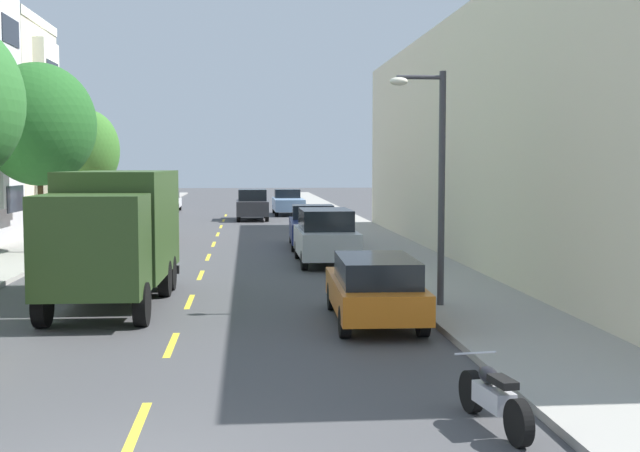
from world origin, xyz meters
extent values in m
plane|color=#424244|center=(0.00, 30.00, 0.00)|extent=(160.00, 160.00, 0.00)
cube|color=#99968E|center=(-7.10, 28.00, 0.07)|extent=(3.20, 120.00, 0.14)
cube|color=#99968E|center=(7.10, 28.00, 0.07)|extent=(3.20, 120.00, 0.14)
cube|color=yellow|center=(0.00, 2.00, 0.00)|extent=(0.14, 2.20, 0.01)
cube|color=yellow|center=(0.00, 7.00, 0.00)|extent=(0.14, 2.20, 0.01)
cube|color=yellow|center=(0.00, 12.00, 0.00)|extent=(0.14, 2.20, 0.01)
cube|color=yellow|center=(0.00, 17.00, 0.00)|extent=(0.14, 2.20, 0.01)
cube|color=yellow|center=(0.00, 22.00, 0.00)|extent=(0.14, 2.20, 0.01)
cube|color=yellow|center=(0.00, 27.00, 0.00)|extent=(0.14, 2.20, 0.01)
cube|color=yellow|center=(0.00, 32.00, 0.00)|extent=(0.14, 2.20, 0.01)
cube|color=yellow|center=(0.00, 37.00, 0.00)|extent=(0.14, 2.20, 0.01)
cube|color=yellow|center=(0.00, 42.00, 0.00)|extent=(0.14, 2.20, 0.01)
cube|color=yellow|center=(0.00, 47.00, 0.00)|extent=(0.14, 2.20, 0.01)
cube|color=silver|center=(-8.42, 26.03, 6.19)|extent=(0.55, 3.14, 8.94)
cube|color=#1E232D|center=(-8.13, 26.03, 2.06)|extent=(0.04, 2.39, 1.10)
cube|color=#1E232D|center=(-8.13, 26.03, 5.50)|extent=(0.04, 2.39, 1.10)
cube|color=#1E232D|center=(-8.13, 26.03, 8.94)|extent=(0.04, 2.39, 1.10)
cube|color=white|center=(-8.95, 33.22, 10.53)|extent=(0.60, 6.98, 0.44)
cube|color=white|center=(-8.42, 33.22, 5.57)|extent=(0.55, 3.14, 8.04)
cube|color=#1E232D|center=(-8.13, 33.22, 1.86)|extent=(0.04, 2.39, 1.10)
cube|color=#1E232D|center=(-8.13, 33.22, 4.95)|extent=(0.04, 2.39, 1.10)
cube|color=#1E232D|center=(-8.13, 33.22, 8.04)|extent=(0.04, 2.39, 1.10)
cube|color=beige|center=(13.70, 20.00, 4.39)|extent=(10.00, 36.00, 8.78)
cylinder|color=#47331E|center=(-6.40, 23.17, 1.70)|extent=(0.21, 0.21, 3.13)
ellipsoid|color=#235B23|center=(-6.40, 23.17, 5.02)|extent=(4.30, 4.30, 4.67)
cylinder|color=#47331E|center=(-6.40, 32.82, 1.41)|extent=(0.22, 0.22, 2.55)
ellipsoid|color=#387028|center=(-6.40, 32.82, 4.19)|extent=(3.08, 3.08, 4.01)
cylinder|color=#38383D|center=(6.10, 10.20, 2.92)|extent=(0.16, 0.16, 5.56)
cylinder|color=#38383D|center=(5.55, 10.20, 5.55)|extent=(1.10, 0.10, 0.10)
ellipsoid|color=silver|center=(5.05, 10.20, 5.45)|extent=(0.44, 0.28, 0.20)
cube|color=#2D471E|center=(-1.77, 12.68, 2.00)|extent=(2.53, 5.16, 2.67)
cube|color=#2D471E|center=(-1.87, 8.98, 1.76)|extent=(2.35, 1.96, 2.20)
cube|color=black|center=(-1.89, 8.08, 2.24)|extent=(2.02, 0.13, 0.97)
cube|color=black|center=(-1.71, 15.15, 0.43)|extent=(2.40, 0.22, 0.24)
cylinder|color=black|center=(-2.93, 8.96, 0.48)|extent=(0.30, 0.97, 0.96)
cylinder|color=black|center=(-0.81, 8.91, 0.48)|extent=(0.30, 0.97, 0.96)
cylinder|color=black|center=(-2.80, 14.06, 0.48)|extent=(0.30, 0.97, 0.96)
cylinder|color=black|center=(-0.68, 14.00, 0.48)|extent=(0.30, 0.97, 0.96)
cylinder|color=black|center=(-2.83, 12.96, 0.48)|extent=(0.30, 0.97, 0.96)
cylinder|color=black|center=(-0.71, 12.90, 0.48)|extent=(0.30, 0.97, 0.96)
cube|color=silver|center=(-4.37, 51.89, 0.63)|extent=(1.91, 4.54, 0.60)
cube|color=black|center=(-4.37, 52.12, 1.18)|extent=(1.64, 2.20, 0.50)
cylinder|color=black|center=(-5.12, 50.34, 0.33)|extent=(0.24, 0.67, 0.66)
cylinder|color=black|center=(-3.54, 50.38, 0.33)|extent=(0.24, 0.67, 0.66)
cylinder|color=black|center=(-5.20, 53.40, 0.33)|extent=(0.24, 0.67, 0.66)
cylinder|color=black|center=(-3.62, 53.44, 0.33)|extent=(0.24, 0.67, 0.66)
cube|color=navy|center=(4.29, 25.33, 0.73)|extent=(2.16, 5.36, 0.80)
cube|color=black|center=(4.32, 26.49, 1.43)|extent=(1.81, 1.64, 0.60)
cylinder|color=black|center=(5.23, 27.10, 0.33)|extent=(0.24, 0.67, 0.66)
cylinder|color=black|center=(3.45, 27.15, 0.33)|extent=(0.24, 0.67, 0.66)
cylinder|color=black|center=(5.12, 23.50, 0.33)|extent=(0.24, 0.67, 0.66)
cylinder|color=black|center=(3.34, 23.55, 0.33)|extent=(0.24, 0.67, 0.66)
cube|color=#7A9EC6|center=(4.28, 47.29, 0.73)|extent=(2.07, 5.33, 0.80)
cube|color=black|center=(4.27, 48.46, 1.43)|extent=(1.78, 1.61, 0.60)
cylinder|color=black|center=(5.15, 49.10, 0.33)|extent=(0.23, 0.66, 0.66)
cylinder|color=black|center=(3.37, 49.08, 0.33)|extent=(0.23, 0.66, 0.66)
cylinder|color=black|center=(5.20, 45.50, 0.33)|extent=(0.23, 0.66, 0.66)
cylinder|color=black|center=(3.42, 45.48, 0.33)|extent=(0.23, 0.66, 0.66)
cube|color=orange|center=(4.28, 8.92, 0.64)|extent=(1.94, 4.74, 0.62)
cube|color=black|center=(4.27, 8.54, 1.23)|extent=(1.67, 2.86, 0.55)
cylinder|color=black|center=(5.12, 10.50, 0.33)|extent=(0.24, 0.67, 0.66)
cylinder|color=black|center=(3.53, 10.54, 0.33)|extent=(0.24, 0.67, 0.66)
cylinder|color=black|center=(5.04, 7.30, 0.33)|extent=(0.24, 0.67, 0.66)
cylinder|color=black|center=(3.44, 7.34, 0.33)|extent=(0.24, 0.67, 0.66)
cube|color=#AD1E1E|center=(-4.37, 28.61, 0.73)|extent=(2.04, 5.32, 0.80)
cube|color=black|center=(-4.38, 27.44, 1.43)|extent=(1.77, 1.60, 0.60)
cylinder|color=black|center=(-5.27, 26.81, 0.33)|extent=(0.23, 0.66, 0.66)
cylinder|color=black|center=(-3.49, 26.80, 0.33)|extent=(0.23, 0.66, 0.66)
cylinder|color=black|center=(-5.25, 30.42, 0.33)|extent=(0.23, 0.66, 0.66)
cylinder|color=black|center=(-3.47, 30.40, 0.33)|extent=(0.23, 0.66, 0.66)
cube|color=#B2B5BA|center=(4.22, 19.57, 0.78)|extent=(1.97, 4.81, 0.90)
cube|color=black|center=(4.22, 19.57, 1.58)|extent=(1.73, 2.79, 0.70)
cylinder|color=black|center=(5.07, 21.20, 0.33)|extent=(0.22, 0.66, 0.66)
cylinder|color=black|center=(3.34, 21.19, 0.33)|extent=(0.22, 0.66, 0.66)
cylinder|color=black|center=(5.09, 17.94, 0.33)|extent=(0.22, 0.66, 0.66)
cylinder|color=black|center=(3.36, 17.93, 0.33)|extent=(0.22, 0.66, 0.66)
cube|color=#333338|center=(1.80, 42.41, 0.78)|extent=(1.95, 4.80, 0.90)
cube|color=black|center=(1.80, 42.41, 1.58)|extent=(1.72, 2.78, 0.70)
cylinder|color=black|center=(2.67, 44.04, 0.33)|extent=(0.22, 0.66, 0.66)
cylinder|color=black|center=(0.94, 44.04, 0.33)|extent=(0.22, 0.66, 0.66)
cylinder|color=black|center=(2.67, 40.78, 0.33)|extent=(0.22, 0.66, 0.66)
cylinder|color=black|center=(0.94, 40.78, 0.33)|extent=(0.22, 0.66, 0.66)
cylinder|color=black|center=(4.65, 2.24, 0.30)|extent=(0.22, 0.61, 0.60)
cylinder|color=black|center=(4.85, 0.81, 0.30)|extent=(0.22, 0.61, 0.60)
cube|color=silver|center=(4.75, 1.53, 0.42)|extent=(0.39, 0.84, 0.28)
ellipsoid|color=black|center=(4.73, 1.70, 0.68)|extent=(0.24, 0.48, 0.22)
cube|color=black|center=(4.79, 1.27, 0.70)|extent=(0.29, 0.55, 0.10)
cylinder|color=silver|center=(4.66, 2.13, 0.88)|extent=(0.62, 0.12, 0.03)
camera|label=1|loc=(1.50, -8.91, 3.53)|focal=45.89mm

